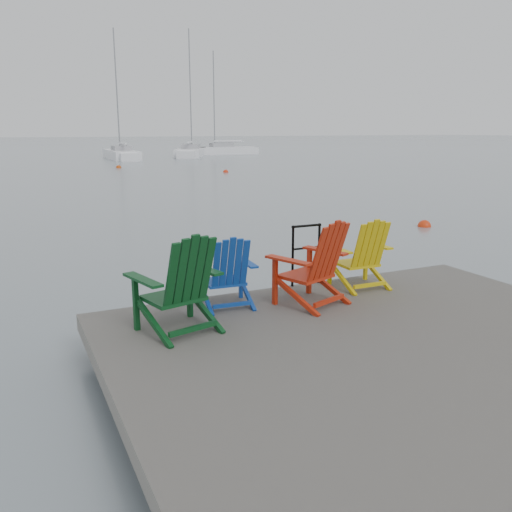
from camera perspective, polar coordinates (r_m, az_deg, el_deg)
name	(u,v)px	position (r m, az deg, el deg)	size (l,w,h in m)	color
ground	(398,389)	(6.23, 14.73, -13.35)	(400.00, 400.00, 0.00)	gray
dock	(400,359)	(6.09, 14.93, -10.42)	(6.00, 5.00, 1.40)	#332F2D
handrail	(306,249)	(7.92, 5.29, 0.78)	(0.48, 0.04, 0.90)	black
chair_green	(180,283)	(6.07, -8.04, -2.85)	(1.05, 0.99, 1.14)	#0A3A17
chair_blue	(227,271)	(6.91, -3.12, -1.64)	(0.79, 0.74, 0.94)	navy
chair_red	(315,263)	(7.01, 6.19, -0.71)	(1.07, 1.02, 1.12)	#AC220C
chair_yellow	(362,253)	(7.88, 11.08, 0.28)	(0.81, 0.75, 1.01)	gold
sailboat_near	(121,155)	(53.34, -14.01, 10.27)	(2.59, 8.76, 11.95)	white
sailboat_mid	(191,153)	(57.51, -6.82, 10.75)	(6.11, 9.53, 12.81)	white
sailboat_far	(219,151)	(61.17, -3.96, 10.96)	(8.12, 2.43, 11.14)	white
buoy_a	(424,227)	(16.37, 17.29, 2.98)	(0.38, 0.38, 0.38)	red
buoy_c	(226,172)	(35.63, -3.20, 8.79)	(0.35, 0.35, 0.35)	red
buoy_d	(119,168)	(40.94, -14.26, 8.98)	(0.39, 0.39, 0.39)	#BE3F0B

